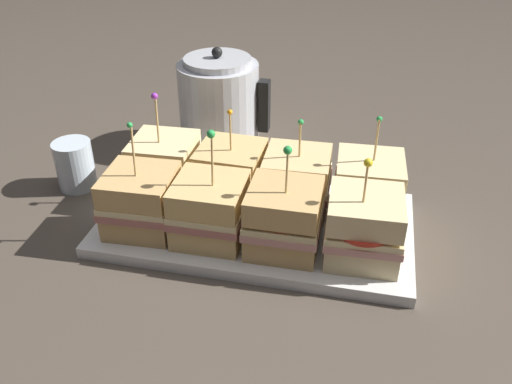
{
  "coord_description": "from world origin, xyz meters",
  "views": [
    {
      "loc": [
        0.15,
        -0.67,
        0.5
      ],
      "look_at": [
        0.0,
        0.0,
        0.07
      ],
      "focal_mm": 38.0,
      "sensor_mm": 36.0,
      "label": 1
    }
  ],
  "objects_px": {
    "sandwich_front_center_right": "(284,219)",
    "sandwich_back_center_right": "(297,181)",
    "drinking_glass": "(75,165)",
    "sandwich_back_far_right": "(368,188)",
    "kettle_steel": "(220,104)",
    "sandwich_front_center_left": "(210,210)",
    "serving_platter": "(256,224)",
    "sandwich_back_far_left": "(165,165)",
    "sandwich_back_center_left": "(231,173)",
    "sandwich_front_far_left": "(141,201)",
    "sandwich_front_far_right": "(364,227)"
  },
  "relations": [
    {
      "from": "sandwich_front_center_right",
      "to": "sandwich_back_center_right",
      "type": "xyz_separation_m",
      "value": [
        0.0,
        0.11,
        -0.0
      ]
    },
    {
      "from": "sandwich_back_center_right",
      "to": "drinking_glass",
      "type": "distance_m",
      "value": 0.39
    },
    {
      "from": "sandwich_back_far_right",
      "to": "kettle_steel",
      "type": "relative_size",
      "value": 0.84
    },
    {
      "from": "sandwich_back_far_right",
      "to": "kettle_steel",
      "type": "xyz_separation_m",
      "value": [
        -0.29,
        0.21,
        0.02
      ]
    },
    {
      "from": "sandwich_front_center_left",
      "to": "sandwich_back_center_right",
      "type": "height_order",
      "value": "sandwich_front_center_left"
    },
    {
      "from": "serving_platter",
      "to": "sandwich_back_far_left",
      "type": "distance_m",
      "value": 0.18
    },
    {
      "from": "sandwich_back_center_left",
      "to": "kettle_steel",
      "type": "relative_size",
      "value": 0.8
    },
    {
      "from": "sandwich_back_far_right",
      "to": "drinking_glass",
      "type": "bearing_deg",
      "value": 179.41
    },
    {
      "from": "sandwich_back_center_right",
      "to": "sandwich_back_far_right",
      "type": "xyz_separation_m",
      "value": [
        0.11,
        -0.0,
        0.0
      ]
    },
    {
      "from": "sandwich_back_far_left",
      "to": "sandwich_back_far_right",
      "type": "height_order",
      "value": "sandwich_back_far_left"
    },
    {
      "from": "sandwich_front_center_right",
      "to": "sandwich_front_center_left",
      "type": "bearing_deg",
      "value": 179.27
    },
    {
      "from": "sandwich_front_center_right",
      "to": "sandwich_back_center_right",
      "type": "distance_m",
      "value": 0.11
    },
    {
      "from": "sandwich_back_far_right",
      "to": "drinking_glass",
      "type": "xyz_separation_m",
      "value": [
        -0.49,
        0.01,
        -0.02
      ]
    },
    {
      "from": "serving_platter",
      "to": "sandwich_front_far_left",
      "type": "height_order",
      "value": "sandwich_front_far_left"
    },
    {
      "from": "sandwich_back_center_right",
      "to": "sandwich_back_center_left",
      "type": "bearing_deg",
      "value": 179.82
    },
    {
      "from": "sandwich_back_far_left",
      "to": "sandwich_front_far_right",
      "type": "bearing_deg",
      "value": -18.26
    },
    {
      "from": "sandwich_back_center_left",
      "to": "sandwich_back_far_right",
      "type": "relative_size",
      "value": 0.95
    },
    {
      "from": "sandwich_front_far_left",
      "to": "sandwich_back_center_right",
      "type": "bearing_deg",
      "value": 26.17
    },
    {
      "from": "sandwich_back_far_left",
      "to": "serving_platter",
      "type": "bearing_deg",
      "value": -18.57
    },
    {
      "from": "sandwich_front_far_right",
      "to": "sandwich_back_center_left",
      "type": "distance_m",
      "value": 0.24
    },
    {
      "from": "sandwich_front_center_left",
      "to": "sandwich_front_center_right",
      "type": "relative_size",
      "value": 1.06
    },
    {
      "from": "sandwich_front_far_left",
      "to": "sandwich_front_center_right",
      "type": "distance_m",
      "value": 0.21
    },
    {
      "from": "drinking_glass",
      "to": "sandwich_front_center_right",
      "type": "bearing_deg",
      "value": -16.32
    },
    {
      "from": "sandwich_front_far_left",
      "to": "sandwich_back_far_left",
      "type": "distance_m",
      "value": 0.11
    },
    {
      "from": "sandwich_back_center_right",
      "to": "kettle_steel",
      "type": "height_order",
      "value": "kettle_steel"
    },
    {
      "from": "sandwich_front_center_left",
      "to": "sandwich_back_center_right",
      "type": "distance_m",
      "value": 0.15
    },
    {
      "from": "serving_platter",
      "to": "sandwich_back_center_left",
      "type": "bearing_deg",
      "value": 134.92
    },
    {
      "from": "sandwich_front_center_left",
      "to": "sandwich_back_center_left",
      "type": "height_order",
      "value": "sandwich_front_center_left"
    },
    {
      "from": "sandwich_front_far_right",
      "to": "sandwich_back_far_right",
      "type": "xyz_separation_m",
      "value": [
        0.0,
        0.1,
        -0.0
      ]
    },
    {
      "from": "serving_platter",
      "to": "drinking_glass",
      "type": "bearing_deg",
      "value": 170.18
    },
    {
      "from": "sandwich_back_far_left",
      "to": "sandwich_back_center_left",
      "type": "height_order",
      "value": "sandwich_back_far_left"
    },
    {
      "from": "kettle_steel",
      "to": "drinking_glass",
      "type": "bearing_deg",
      "value": -134.06
    },
    {
      "from": "sandwich_back_center_left",
      "to": "kettle_steel",
      "type": "xyz_separation_m",
      "value": [
        -0.08,
        0.21,
        0.02
      ]
    },
    {
      "from": "sandwich_front_far_left",
      "to": "sandwich_front_center_right",
      "type": "bearing_deg",
      "value": -0.56
    },
    {
      "from": "sandwich_back_center_right",
      "to": "sandwich_front_center_left",
      "type": "bearing_deg",
      "value": -135.78
    },
    {
      "from": "sandwich_front_far_left",
      "to": "sandwich_front_center_left",
      "type": "height_order",
      "value": "sandwich_front_center_left"
    },
    {
      "from": "sandwich_front_far_left",
      "to": "sandwich_back_far_right",
      "type": "height_order",
      "value": "sandwich_front_far_left"
    },
    {
      "from": "sandwich_front_center_left",
      "to": "kettle_steel",
      "type": "height_order",
      "value": "kettle_steel"
    },
    {
      "from": "sandwich_front_far_right",
      "to": "drinking_glass",
      "type": "distance_m",
      "value": 0.51
    },
    {
      "from": "sandwich_back_far_right",
      "to": "kettle_steel",
      "type": "bearing_deg",
      "value": 144.06
    },
    {
      "from": "drinking_glass",
      "to": "sandwich_front_far_left",
      "type": "bearing_deg",
      "value": -32.91
    },
    {
      "from": "sandwich_back_far_left",
      "to": "kettle_steel",
      "type": "relative_size",
      "value": 0.88
    },
    {
      "from": "serving_platter",
      "to": "sandwich_back_center_right",
      "type": "relative_size",
      "value": 3.09
    },
    {
      "from": "sandwich_front_center_left",
      "to": "sandwich_back_far_left",
      "type": "distance_m",
      "value": 0.15
    },
    {
      "from": "sandwich_front_far_left",
      "to": "sandwich_front_far_right",
      "type": "distance_m",
      "value": 0.32
    },
    {
      "from": "sandwich_back_center_right",
      "to": "sandwich_front_far_right",
      "type": "bearing_deg",
      "value": -44.03
    },
    {
      "from": "sandwich_front_center_left",
      "to": "sandwich_back_far_left",
      "type": "xyz_separation_m",
      "value": [
        -0.11,
        0.11,
        -0.0
      ]
    },
    {
      "from": "sandwich_front_far_left",
      "to": "drinking_glass",
      "type": "height_order",
      "value": "sandwich_front_far_left"
    },
    {
      "from": "serving_platter",
      "to": "kettle_steel",
      "type": "relative_size",
      "value": 2.39
    },
    {
      "from": "sandwich_front_center_right",
      "to": "drinking_glass",
      "type": "bearing_deg",
      "value": 163.68
    }
  ]
}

